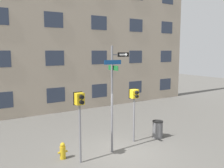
# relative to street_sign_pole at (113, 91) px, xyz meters

# --- Properties ---
(ground_plane) EXTENTS (60.00, 60.00, 0.00)m
(ground_plane) POSITION_rel_street_sign_pole_xyz_m (0.32, -0.29, -2.62)
(ground_plane) COLOR #595651
(building_facade) EXTENTS (24.00, 0.63, 12.56)m
(building_facade) POSITION_rel_street_sign_pole_xyz_m (0.32, 8.00, 3.66)
(building_facade) COLOR tan
(building_facade) RESTS_ON ground_plane
(street_sign_pole) EXTENTS (1.23, 0.70, 4.46)m
(street_sign_pole) POSITION_rel_street_sign_pole_xyz_m (0.00, 0.00, 0.00)
(street_sign_pole) COLOR slate
(street_sign_pole) RESTS_ON ground_plane
(pedestrian_signal_left) EXTENTS (0.37, 0.40, 2.73)m
(pedestrian_signal_left) POSITION_rel_street_sign_pole_xyz_m (-1.63, -0.21, -0.47)
(pedestrian_signal_left) COLOR slate
(pedestrian_signal_left) RESTS_ON ground_plane
(pedestrian_signal_right) EXTENTS (0.41, 0.40, 2.52)m
(pedestrian_signal_right) POSITION_rel_street_sign_pole_xyz_m (1.45, 0.47, -0.62)
(pedestrian_signal_right) COLOR slate
(pedestrian_signal_right) RESTS_ON ground_plane
(fire_hydrant) EXTENTS (0.39, 0.23, 0.67)m
(fire_hydrant) POSITION_rel_street_sign_pole_xyz_m (-2.08, 0.48, -2.30)
(fire_hydrant) COLOR gold
(fire_hydrant) RESTS_ON ground_plane
(trash_bin) EXTENTS (0.52, 0.52, 0.85)m
(trash_bin) POSITION_rel_street_sign_pole_xyz_m (2.75, 0.24, -2.19)
(trash_bin) COLOR #59595B
(trash_bin) RESTS_ON ground_plane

